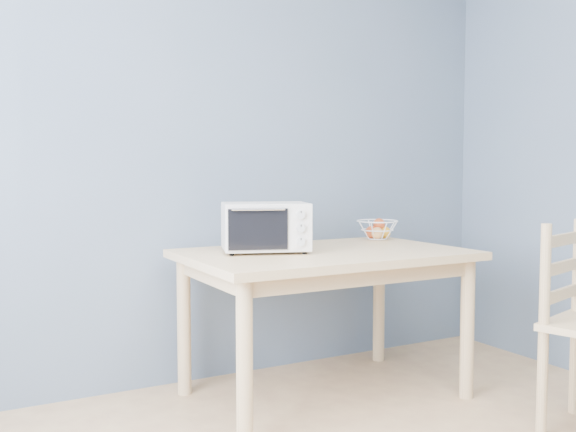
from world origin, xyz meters
TOP-DOWN VIEW (x-y plane):
  - room at (0.00, 0.00)m, footprint 4.01×4.51m
  - dining_table at (0.54, 1.69)m, footprint 1.40×0.90m
  - toaster_oven at (0.23, 1.78)m, footprint 0.49×0.40m
  - fruit_basket at (1.08, 1.99)m, footprint 0.28×0.28m

SIDE VIEW (x-z plane):
  - dining_table at x=0.54m, z-range 0.27..1.02m
  - fruit_basket at x=1.08m, z-range 0.75..0.87m
  - toaster_oven at x=0.23m, z-range 0.76..1.00m
  - room at x=0.00m, z-range -0.01..2.61m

